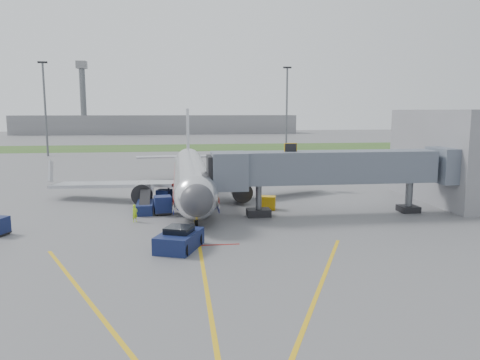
{
  "coord_description": "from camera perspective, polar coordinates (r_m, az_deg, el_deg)",
  "views": [
    {
      "loc": [
        -1.42,
        -37.63,
        9.88
      ],
      "look_at": [
        4.5,
        7.04,
        3.2
      ],
      "focal_mm": 35.0,
      "sensor_mm": 36.0,
      "label": 1
    }
  ],
  "objects": [
    {
      "name": "distant_terminal",
      "position": [
        207.89,
        -9.98,
        6.69
      ],
      "size": [
        120.0,
        14.0,
        8.0
      ],
      "primitive_type": "cube",
      "color": "slate",
      "rests_on": "ground"
    },
    {
      "name": "ramp_worker",
      "position": [
        43.02,
        -12.7,
        -3.98
      ],
      "size": [
        0.67,
        0.67,
        1.58
      ],
      "primitive_type": "imported",
      "rotation": [
        0.0,
        0.0,
        0.77
      ],
      "color": "#A3DA19",
      "rests_on": "ground"
    },
    {
      "name": "belt_loader",
      "position": [
        46.94,
        -11.49,
        -3.16
      ],
      "size": [
        1.63,
        4.82,
        2.34
      ],
      "color": "#0E1F3E",
      "rests_on": "ground"
    },
    {
      "name": "ground_power_cart",
      "position": [
        47.38,
        3.32,
        -2.8
      ],
      "size": [
        1.91,
        1.52,
        1.34
      ],
      "color": "#D0980C",
      "rests_on": "ground"
    },
    {
      "name": "baggage_cart_c",
      "position": [
        50.59,
        -9.22,
        -2.03
      ],
      "size": [
        1.84,
        1.84,
        1.55
      ],
      "color": "#0E1F3E",
      "rests_on": "ground"
    },
    {
      "name": "apron_markings",
      "position": [
        31.84,
        -4.68,
        -9.67
      ],
      "size": [
        21.52,
        50.0,
        0.01
      ],
      "color": "gold",
      "rests_on": "ground"
    },
    {
      "name": "pushback_tug",
      "position": [
        34.19,
        -7.42,
        -7.22
      ],
      "size": [
        3.78,
        4.64,
        1.67
      ],
      "color": "#0E1F3E",
      "rests_on": "ground"
    },
    {
      "name": "airliner",
      "position": [
        53.39,
        -5.95,
        0.6
      ],
      "size": [
        32.1,
        35.67,
        10.25
      ],
      "color": "silver",
      "rests_on": "ground"
    },
    {
      "name": "control_tower",
      "position": [
        206.4,
        -18.61,
        10.07
      ],
      "size": [
        4.0,
        4.0,
        30.0
      ],
      "color": "#595B60",
      "rests_on": "ground"
    },
    {
      "name": "light_mast_right",
      "position": [
        115.69,
        5.72,
        8.84
      ],
      "size": [
        2.0,
        0.44,
        20.4
      ],
      "color": "#595B60",
      "rests_on": "ground"
    },
    {
      "name": "grass_strip",
      "position": [
        128.02,
        -6.91,
        3.95
      ],
      "size": [
        300.0,
        25.0,
        0.01
      ],
      "primitive_type": "cube",
      "color": "#2D4C1E",
      "rests_on": "ground"
    },
    {
      "name": "jet_bridge",
      "position": [
        45.28,
        10.9,
        1.42
      ],
      "size": [
        25.3,
        4.0,
        6.9
      ],
      "color": "slate",
      "rests_on": "ground"
    },
    {
      "name": "ground",
      "position": [
        38.93,
        -5.24,
        -6.31
      ],
      "size": [
        400.0,
        400.0,
        0.0
      ],
      "primitive_type": "plane",
      "color": "#565659",
      "rests_on": "ground"
    },
    {
      "name": "baggage_cart_a",
      "position": [
        45.66,
        -9.39,
        -3.03
      ],
      "size": [
        1.84,
        1.84,
        1.77
      ],
      "color": "#0E1F3E",
      "rests_on": "ground"
    },
    {
      "name": "light_mast_left",
      "position": [
        111.36,
        -22.67,
        8.25
      ],
      "size": [
        2.0,
        0.44,
        20.4
      ],
      "color": "#595B60",
      "rests_on": "ground"
    },
    {
      "name": "terminal",
      "position": [
        57.27,
        25.79,
        2.7
      ],
      "size": [
        10.0,
        16.0,
        10.0
      ],
      "primitive_type": "cube",
      "color": "slate",
      "rests_on": "ground"
    }
  ]
}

